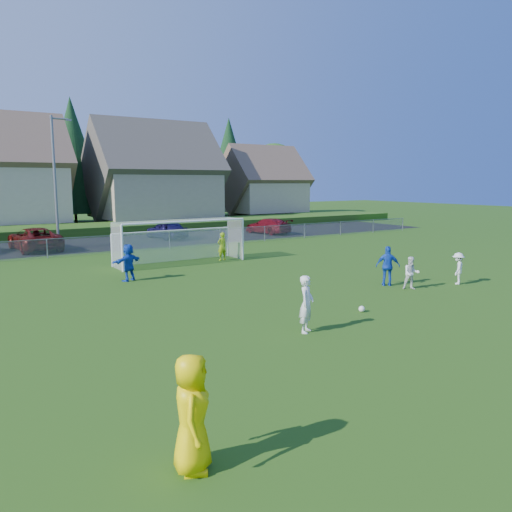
# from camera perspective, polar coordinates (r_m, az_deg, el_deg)

# --- Properties ---
(ground) EXTENTS (160.00, 160.00, 0.00)m
(ground) POSITION_cam_1_polar(r_m,az_deg,el_deg) (16.21, 15.90, -8.43)
(ground) COLOR #193D0C
(ground) RESTS_ON ground
(asphalt_lot) EXTENTS (60.00, 60.00, 0.00)m
(asphalt_lot) POSITION_cam_1_polar(r_m,az_deg,el_deg) (39.64, -15.67, 1.50)
(asphalt_lot) COLOR black
(asphalt_lot) RESTS_ON ground
(grass_embankment) EXTENTS (70.00, 6.00, 0.80)m
(grass_embankment) POSITION_cam_1_polar(r_m,az_deg,el_deg) (46.77, -18.50, 2.89)
(grass_embankment) COLOR #1E420F
(grass_embankment) RESTS_ON ground
(soccer_ball) EXTENTS (0.22, 0.22, 0.22)m
(soccer_ball) POSITION_cam_1_polar(r_m,az_deg,el_deg) (18.36, 11.99, -5.94)
(soccer_ball) COLOR white
(soccer_ball) RESTS_ON ground
(referee) EXTENTS (1.00, 1.13, 1.95)m
(referee) POSITION_cam_1_polar(r_m,az_deg,el_deg) (8.40, -7.35, -17.39)
(referee) COLOR #FFDE05
(referee) RESTS_ON ground
(player_white_a) EXTENTS (0.78, 0.73, 1.78)m
(player_white_a) POSITION_cam_1_polar(r_m,az_deg,el_deg) (15.51, 5.79, -5.49)
(player_white_a) COLOR silver
(player_white_a) RESTS_ON ground
(player_white_b) EXTENTS (0.88, 0.84, 1.42)m
(player_white_b) POSITION_cam_1_polar(r_m,az_deg,el_deg) (22.58, 17.32, -1.87)
(player_white_b) COLOR silver
(player_white_b) RESTS_ON ground
(player_white_c) EXTENTS (1.08, 0.92, 1.45)m
(player_white_c) POSITION_cam_1_polar(r_m,az_deg,el_deg) (24.42, 22.08, -1.32)
(player_white_c) COLOR silver
(player_white_c) RESTS_ON ground
(player_blue_a) EXTENTS (1.06, 1.03, 1.78)m
(player_blue_a) POSITION_cam_1_polar(r_m,az_deg,el_deg) (23.03, 14.83, -1.12)
(player_blue_a) COLOR #1442BC
(player_blue_a) RESTS_ON ground
(player_blue_b) EXTENTS (1.69, 1.08, 1.75)m
(player_blue_b) POSITION_cam_1_polar(r_m,az_deg,el_deg) (24.12, -14.37, -0.72)
(player_blue_b) COLOR #1442BC
(player_blue_b) RESTS_ON ground
(goalkeeper) EXTENTS (0.64, 0.46, 1.66)m
(goalkeeper) POSITION_cam_1_polar(r_m,az_deg,el_deg) (29.55, -3.90, 1.11)
(goalkeeper) COLOR #A1C717
(goalkeeper) RESTS_ON ground
(car_c) EXTENTS (2.98, 5.74, 1.55)m
(car_c) POSITION_cam_1_polar(r_m,az_deg,el_deg) (36.99, -23.98, 1.80)
(car_c) COLOR #540D09
(car_c) RESTS_ON ground
(car_e) EXTENTS (2.33, 4.55, 1.48)m
(car_e) POSITION_cam_1_polar(r_m,az_deg,el_deg) (41.20, -10.17, 2.97)
(car_e) COLOR #161242
(car_e) RESTS_ON ground
(car_g) EXTENTS (2.56, 4.96, 1.37)m
(car_g) POSITION_cam_1_polar(r_m,az_deg,el_deg) (44.68, 1.38, 3.45)
(car_g) COLOR maroon
(car_g) RESTS_ON ground
(soccer_goal) EXTENTS (7.42, 1.90, 2.50)m
(soccer_goal) POSITION_cam_1_polar(r_m,az_deg,el_deg) (28.81, -8.83, 2.43)
(soccer_goal) COLOR white
(soccer_goal) RESTS_ON ground
(chainlink_fence) EXTENTS (52.06, 0.06, 1.20)m
(chainlink_fence) POSITION_cam_1_polar(r_m,az_deg,el_deg) (34.40, -12.92, 1.62)
(chainlink_fence) COLOR gray
(chainlink_fence) RESTS_ON ground
(streetlight) EXTENTS (1.38, 0.18, 9.00)m
(streetlight) POSITION_cam_1_polar(r_m,az_deg,el_deg) (36.79, -21.93, 8.24)
(streetlight) COLOR slate
(streetlight) RESTS_ON ground
(houses_row) EXTENTS (53.90, 11.45, 13.27)m
(houses_row) POSITION_cam_1_polar(r_m,az_deg,el_deg) (54.36, -18.88, 10.92)
(houses_row) COLOR tan
(houses_row) RESTS_ON ground
(tree_row) EXTENTS (65.98, 12.36, 13.80)m
(tree_row) POSITION_cam_1_polar(r_m,az_deg,el_deg) (60.22, -21.25, 10.12)
(tree_row) COLOR #382616
(tree_row) RESTS_ON ground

